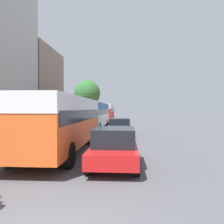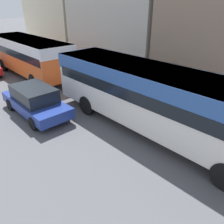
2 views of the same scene
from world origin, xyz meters
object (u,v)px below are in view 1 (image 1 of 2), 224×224
object	(u,v)px
bus_third_in_line	(105,111)
pedestrian_near_curb	(49,121)
bus_lead	(61,117)
bus_following	(92,112)
car_crossing	(114,147)
car_far_curb	(120,127)

from	to	relation	value
bus_third_in_line	pedestrian_near_curb	world-z (taller)	bus_third_in_line
bus_lead	bus_third_in_line	xyz separation A→B (m)	(-0.16, 24.17, 0.09)
bus_lead	bus_following	xyz separation A→B (m)	(-0.29, 11.95, 0.01)
bus_lead	car_crossing	bearing A→B (deg)	-40.90
pedestrian_near_curb	car_crossing	bearing A→B (deg)	-59.69
bus_third_in_line	car_crossing	size ratio (longest dim) A/B	2.42
bus_lead	bus_third_in_line	bearing A→B (deg)	90.38
car_crossing	car_far_curb	distance (m)	9.08
bus_lead	pedestrian_near_curb	xyz separation A→B (m)	(-4.07, 9.39, -0.76)
pedestrian_near_curb	car_far_curb	bearing A→B (deg)	-22.11
bus_following	bus_third_in_line	distance (m)	12.23
bus_lead	car_far_curb	bearing A→B (deg)	66.83
bus_lead	car_far_curb	size ratio (longest dim) A/B	2.06
bus_following	car_crossing	distance (m)	14.82
car_crossing	car_far_curb	world-z (taller)	car_crossing
bus_following	car_crossing	size ratio (longest dim) A/B	2.99
bus_lead	car_far_curb	world-z (taller)	bus_lead
car_crossing	bus_following	bearing A→B (deg)	102.37
bus_third_in_line	car_far_curb	xyz separation A→B (m)	(2.98, -17.58, -1.16)
bus_following	bus_third_in_line	bearing A→B (deg)	89.37
bus_lead	bus_third_in_line	world-z (taller)	bus_third_in_line
bus_following	pedestrian_near_curb	xyz separation A→B (m)	(-3.78, -2.55, -0.77)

